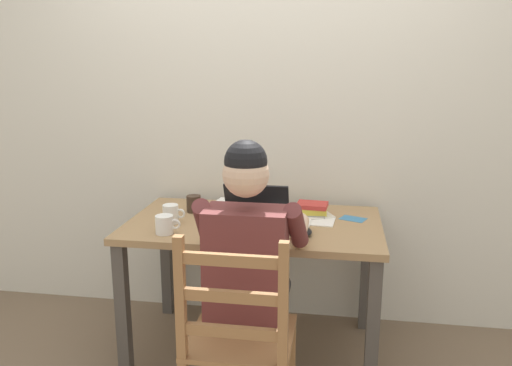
% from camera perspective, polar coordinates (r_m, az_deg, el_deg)
% --- Properties ---
extents(ground_plane, '(8.00, 8.00, 0.00)m').
position_cam_1_polar(ground_plane, '(3.02, -0.19, -17.75)').
color(ground_plane, brown).
extents(back_wall, '(6.00, 0.04, 2.60)m').
position_cam_1_polar(back_wall, '(3.06, 1.22, 8.46)').
color(back_wall, silver).
rests_on(back_wall, ground).
extents(desk, '(1.32, 0.77, 0.74)m').
position_cam_1_polar(desk, '(2.75, -0.20, -6.24)').
color(desk, '#9E7A51').
rests_on(desk, ground).
extents(seated_person, '(0.50, 0.60, 1.26)m').
position_cam_1_polar(seated_person, '(2.29, -0.61, -8.80)').
color(seated_person, brown).
rests_on(seated_person, ground).
extents(wooden_chair, '(0.42, 0.42, 0.95)m').
position_cam_1_polar(wooden_chair, '(2.15, -1.92, -17.19)').
color(wooden_chair, olive).
rests_on(wooden_chair, ground).
extents(laptop, '(0.33, 0.33, 0.22)m').
position_cam_1_polar(laptop, '(2.57, -0.25, -4.12)').
color(laptop, black).
rests_on(laptop, desk).
extents(computer_mouse, '(0.06, 0.10, 0.03)m').
position_cam_1_polar(computer_mouse, '(2.51, 5.52, -5.42)').
color(computer_mouse, black).
rests_on(computer_mouse, desk).
extents(coffee_mug_white, '(0.12, 0.08, 0.10)m').
position_cam_1_polar(coffee_mug_white, '(2.71, -9.36, -3.40)').
color(coffee_mug_white, white).
rests_on(coffee_mug_white, desk).
extents(coffee_mug_dark, '(0.12, 0.08, 0.09)m').
position_cam_1_polar(coffee_mug_dark, '(2.89, -6.85, -2.28)').
color(coffee_mug_dark, '#38281E').
rests_on(coffee_mug_dark, desk).
extents(coffee_mug_spare, '(0.13, 0.09, 0.09)m').
position_cam_1_polar(coffee_mug_spare, '(2.55, -10.04, -4.54)').
color(coffee_mug_spare, white).
rests_on(coffee_mug_spare, desk).
extents(book_stack_main, '(0.18, 0.15, 0.07)m').
position_cam_1_polar(book_stack_main, '(2.81, 6.11, -2.95)').
color(book_stack_main, gray).
rests_on(book_stack_main, desk).
extents(book_stack_side, '(0.21, 0.16, 0.08)m').
position_cam_1_polar(book_stack_side, '(2.83, -2.51, -2.72)').
color(book_stack_side, gold).
rests_on(book_stack_side, desk).
extents(paper_pile_near_laptop, '(0.22, 0.19, 0.01)m').
position_cam_1_polar(paper_pile_near_laptop, '(2.74, 6.56, -4.14)').
color(paper_pile_near_laptop, white).
rests_on(paper_pile_near_laptop, desk).
extents(paper_pile_back_corner, '(0.22, 0.17, 0.02)m').
position_cam_1_polar(paper_pile_back_corner, '(2.66, 3.64, -4.51)').
color(paper_pile_back_corner, white).
rests_on(paper_pile_back_corner, desk).
extents(paper_pile_side, '(0.27, 0.27, 0.01)m').
position_cam_1_polar(paper_pile_side, '(2.83, 6.09, -3.44)').
color(paper_pile_side, silver).
rests_on(paper_pile_side, desk).
extents(landscape_photo_print, '(0.15, 0.13, 0.00)m').
position_cam_1_polar(landscape_photo_print, '(2.80, 10.67, -3.91)').
color(landscape_photo_print, teal).
rests_on(landscape_photo_print, desk).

